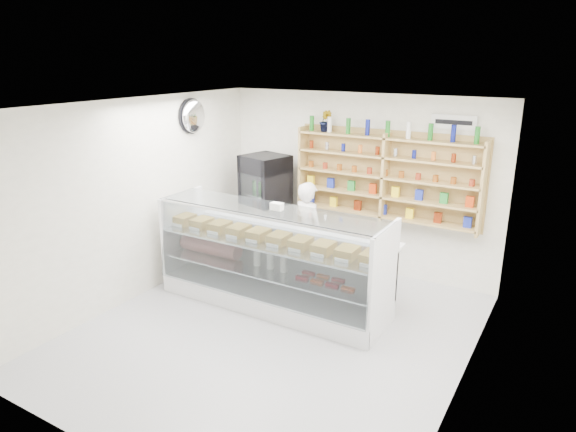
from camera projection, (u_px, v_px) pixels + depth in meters
The scene contains 8 objects.
room at pixel (273, 227), 6.03m from camera, with size 5.00×5.00×5.00m.
display_counter at pixel (273, 279), 7.09m from camera, with size 3.23×0.97×1.41m.
shop_worker at pixel (308, 232), 7.77m from camera, with size 0.57×0.37×1.55m, color white.
drinks_cooler at pixel (266, 209), 8.44m from camera, with size 0.79×0.77×1.80m.
wall_shelving at pixel (385, 177), 7.65m from camera, with size 2.84×0.28×1.33m.
potted_plant at pixel (325, 121), 7.92m from camera, with size 0.19×0.15×0.34m, color #1E6626.
security_mirror at pixel (194, 116), 7.76m from camera, with size 0.15×0.50×0.50m, color silver.
wall_sign at pixel (454, 122), 7.07m from camera, with size 0.62×0.03×0.20m, color white.
Camera 1 is at (3.07, -4.83, 3.32)m, focal length 32.00 mm.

